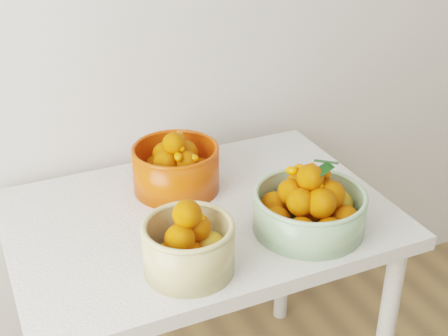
{
  "coord_description": "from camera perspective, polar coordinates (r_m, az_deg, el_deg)",
  "views": [
    {
      "loc": [
        -0.92,
        0.29,
        1.65
      ],
      "look_at": [
        -0.37,
        1.52,
        0.92
      ],
      "focal_mm": 50.0,
      "sensor_mm": 36.0,
      "label": 1
    }
  ],
  "objects": [
    {
      "name": "bowl_green",
      "position": [
        1.59,
        7.83,
        -3.53
      ],
      "size": [
        0.37,
        0.37,
        0.18
      ],
      "rotation": [
        0.0,
        0.0,
        0.37
      ],
      "color": "#8BB383",
      "rests_on": "table"
    },
    {
      "name": "bowl_cream",
      "position": [
        1.43,
        -3.24,
        -7.05
      ],
      "size": [
        0.22,
        0.22,
        0.18
      ],
      "rotation": [
        0.0,
        0.0,
        0.02
      ],
      "color": "tan",
      "rests_on": "table"
    },
    {
      "name": "bowl_orange",
      "position": [
        1.75,
        -4.43,
        0.09
      ],
      "size": [
        0.26,
        0.26,
        0.18
      ],
      "rotation": [
        0.0,
        0.0,
        0.09
      ],
      "color": "red",
      "rests_on": "table"
    },
    {
      "name": "table",
      "position": [
        1.72,
        -2.16,
        -6.78
      ],
      "size": [
        1.0,
        0.7,
        0.75
      ],
      "color": "silver",
      "rests_on": "ground"
    }
  ]
}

